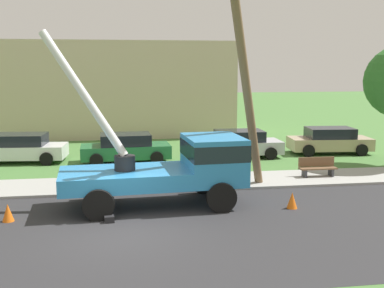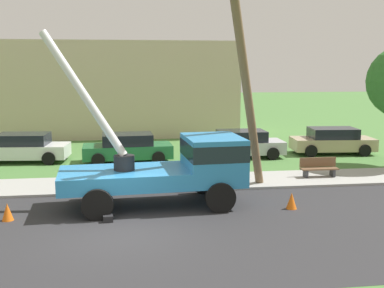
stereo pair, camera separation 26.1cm
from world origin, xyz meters
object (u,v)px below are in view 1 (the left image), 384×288
Objects in this scene: leaning_utility_pole at (245,77)px; utility_truck at (177,165)px; parked_sedan_white at (21,148)px; park_bench at (317,168)px; parked_sedan_green at (126,148)px; traffic_cone_ahead at (292,200)px; traffic_cone_behind at (8,213)px; parked_sedan_tan at (330,140)px; parked_sedan_silver at (239,144)px.

utility_truck is at bearing -159.33° from leaning_utility_pole.
park_bench is (13.26, -5.54, -0.25)m from parked_sedan_white.
parked_sedan_white is at bearing 171.87° from parked_sedan_green.
traffic_cone_ahead is 0.12× the size of parked_sedan_white.
leaning_utility_pole is 4.71m from traffic_cone_ahead.
leaning_utility_pole is at bearing 14.51° from traffic_cone_behind.
utility_truck reaches higher than parked_sedan_tan.
traffic_cone_behind is (-5.40, -1.09, -1.13)m from utility_truck.
traffic_cone_ahead is at bearing -42.03° from parked_sedan_white.
parked_sedan_green and parked_sedan_tan have the same top height.
parked_sedan_green is at bearing 102.08° from utility_truck.
traffic_cone_behind is at bearing -179.99° from traffic_cone_ahead.
traffic_cone_ahead is at bearing 0.01° from traffic_cone_behind.
traffic_cone_behind is at bearing -165.49° from leaning_utility_pole.
parked_sedan_green is (3.74, 8.84, 0.43)m from traffic_cone_behind.
traffic_cone_behind is 17.72m from parked_sedan_tan.
traffic_cone_behind is 0.35× the size of park_bench.
traffic_cone_behind is 0.13× the size of parked_sedan_silver.
park_bench is at bearing 24.79° from utility_truck.
parked_sedan_white reaches higher than traffic_cone_behind.
parked_sedan_silver is at bearing -1.70° from parked_sedan_white.
parked_sedan_tan is (5.21, 0.35, 0.00)m from parked_sedan_silver.
leaning_utility_pole is at bearing -38.39° from parked_sedan_white.
parked_sedan_tan is at bearing 3.86° from parked_sedan_silver.
parked_sedan_tan is (9.49, 8.52, -0.70)m from utility_truck.
parked_sedan_white is at bearing 137.97° from traffic_cone_ahead.
parked_sedan_silver is at bearing 3.97° from parked_sedan_green.
parked_sedan_green is (-1.66, 7.76, -0.70)m from utility_truck.
traffic_cone_ahead is 9.18m from traffic_cone_behind.
parked_sedan_white is 11.14m from parked_sedan_silver.
traffic_cone_behind is at bearing -168.62° from utility_truck.
park_bench is at bearing -118.99° from parked_sedan_tan.
leaning_utility_pole reaches higher than parked_sedan_tan.
leaning_utility_pole is at bearing -57.64° from parked_sedan_green.
parked_sedan_tan is (16.34, 0.02, 0.00)m from parked_sedan_white.
parked_sedan_silver is 5.22m from parked_sedan_tan.
leaning_utility_pole reaches higher than parked_sedan_white.
parked_sedan_silver is at bearing 77.03° from leaning_utility_pole.
utility_truck is 4.07m from leaning_utility_pole.
parked_sedan_tan reaches higher than traffic_cone_ahead.
utility_truck reaches higher than parked_sedan_white.
traffic_cone_behind is at bearing -81.41° from parked_sedan_white.
traffic_cone_ahead is 9.28m from parked_sedan_silver.
utility_truck is at bearing 11.38° from traffic_cone_behind.
park_bench is (11.81, 4.05, 0.18)m from traffic_cone_behind.
parked_sedan_white is 2.84× the size of park_bench.
parked_sedan_tan is at bearing 41.93° from utility_truck.
parked_sedan_white is 1.03× the size of parked_sedan_silver.
parked_sedan_silver is (5.94, 0.41, 0.00)m from parked_sedan_green.
parked_sedan_tan reaches higher than traffic_cone_behind.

